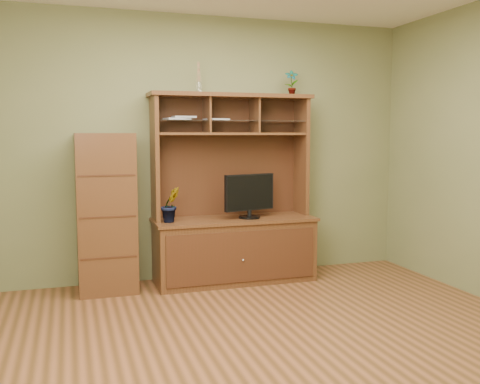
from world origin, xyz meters
name	(u,v)px	position (x,y,z in m)	size (l,w,h in m)	color
room	(271,155)	(0.00, 0.00, 1.35)	(4.54, 4.04, 2.74)	#513217
media_hutch	(233,230)	(0.26, 1.73, 0.52)	(1.66, 0.61, 1.90)	#402612
monitor	(249,195)	(0.40, 1.65, 0.89)	(0.55, 0.22, 0.45)	black
orchid_plant	(171,205)	(-0.40, 1.65, 0.82)	(0.19, 0.15, 0.34)	#23511C
top_plant	(292,83)	(0.92, 1.80, 2.03)	(0.14, 0.09, 0.26)	#346423
reed_diffuser	(199,81)	(-0.07, 1.80, 2.02)	(0.06, 0.06, 0.31)	silver
magazines	(192,119)	(-0.14, 1.80, 1.65)	(0.65, 0.22, 0.04)	#A6A6AA
side_cabinet	(106,213)	(-1.00, 1.74, 0.75)	(0.54, 0.49, 1.50)	#402612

